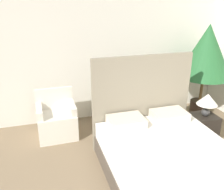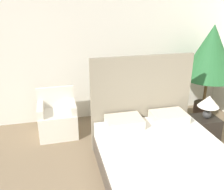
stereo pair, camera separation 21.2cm
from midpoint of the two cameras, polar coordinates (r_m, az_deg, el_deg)
The scene contains 7 objects.
wall_back at distance 4.96m, azimuth 0.06°, elevation 10.96°, with size 10.00×0.06×2.90m.
bed at distance 3.52m, azimuth 13.93°, elevation -14.93°, with size 1.66×2.21×1.54m.
armchair_near_window_left at distance 4.60m, azimuth -11.00°, elevation -5.72°, with size 0.67×0.57×0.84m.
armchair_near_window_right at distance 4.74m, azimuth 1.64°, elevation -4.46°, with size 0.69×0.60×0.84m.
potted_palm at distance 5.22m, azimuth 22.72°, elevation 8.50°, with size 1.04×1.04×1.90m.
nightstand at distance 4.61m, azimuth 21.48°, elevation -7.51°, with size 0.42×0.40×0.48m.
table_lamp at distance 4.39m, azimuth 22.53°, elevation -1.65°, with size 0.34×0.34×0.40m.
Camera 2 is at (-1.05, -1.15, 2.37)m, focal length 40.00 mm.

